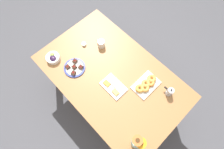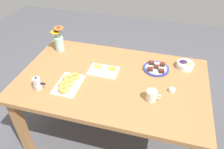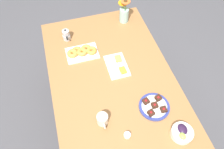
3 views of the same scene
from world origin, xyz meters
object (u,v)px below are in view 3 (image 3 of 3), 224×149
Objects in this scene: coffee_mug at (103,119)px; grape_bowl at (182,133)px; flower_vase at (124,14)px; moka_pot at (66,35)px; dessert_plate at (154,106)px; jam_cup_honey at (127,135)px; cheese_platter at (117,66)px; croissant_platter at (82,52)px; dining_table at (112,83)px.

coffee_mug is 0.77× the size of grape_bowl.
moka_pot is at bearing -80.98° from flower_vase.
moka_pot is at bearing -150.12° from dessert_plate.
jam_cup_honey is at bearing 13.22° from moka_pot.
flower_vase is (-0.53, 0.23, 0.08)m from cheese_platter.
croissant_platter is at bearing -179.12° from coffee_mug.
flower_vase is (-0.99, 0.48, 0.04)m from coffee_mug.
dessert_plate is at bearing 33.13° from dining_table.
croissant_platter reaches higher than jam_cup_honey.
croissant_platter is (-0.68, -0.01, -0.02)m from coffee_mug.
dessert_plate is 1.02m from moka_pot.
coffee_mug is 0.90m from moka_pot.
dessert_plate is (-0.01, 0.40, -0.03)m from coffee_mug.
croissant_platter is (-0.22, -0.26, 0.01)m from cheese_platter.
cheese_platter is 0.34m from croissant_platter.
cheese_platter is (-0.69, -0.25, -0.02)m from grape_bowl.
cheese_platter is 0.91× the size of croissant_platter.
cheese_platter is at bearing 38.98° from moka_pot.
croissant_platter is 1.13× the size of flower_vase.
moka_pot is (-0.54, -0.28, 0.13)m from dining_table.
dessert_plate is 0.99m from flower_vase.
cheese_platter is 0.59m from flower_vase.
grape_bowl is (0.60, 0.33, 0.12)m from dining_table.
dessert_plate is at bearing -4.59° from flower_vase.
moka_pot reaches higher than dessert_plate.
grape_bowl is at bearing 64.37° from coffee_mug.
dining_table is at bearing 175.75° from jam_cup_honey.
grape_bowl is at bearing 75.62° from jam_cup_honey.
dessert_plate is at bearing 18.92° from cheese_platter.
dessert_plate is (0.35, 0.23, 0.10)m from dining_table.
coffee_mug is at bearing -28.70° from cheese_platter.
cheese_platter reaches higher than dining_table.
flower_vase is at bearing 156.59° from cheese_platter.
jam_cup_honey is at bearing -104.38° from grape_bowl.
grape_bowl is 0.27m from dessert_plate.
moka_pot reaches higher than jam_cup_honey.
cheese_platter is at bearing 49.02° from croissant_platter.
coffee_mug is at bearing -115.63° from grape_bowl.
dining_table is 5.63× the size of croissant_platter.
coffee_mug is 2.41× the size of jam_cup_honey.
cheese_platter is at bearing 142.32° from dining_table.
dining_table is at bearing 27.66° from moka_pot.
flower_vase reaches higher than cheese_platter.
grape_bowl reaches higher than jam_cup_honey.
dining_table is 0.69m from grape_bowl.
moka_pot is at bearing -166.78° from jam_cup_honey.
grape_bowl is 1.29m from moka_pot.
coffee_mug is 0.50× the size of dessert_plate.
coffee_mug is 0.40m from dessert_plate.
grape_bowl reaches higher than dining_table.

